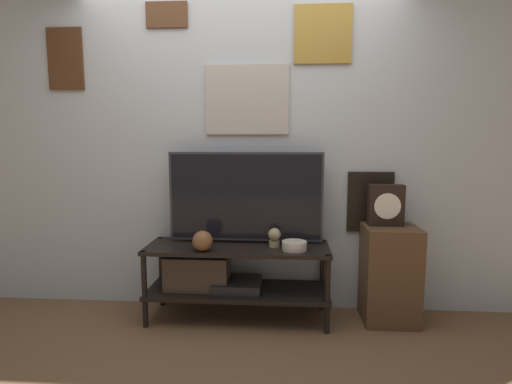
# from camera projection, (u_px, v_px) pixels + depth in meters

# --- Properties ---
(ground_plane) EXTENTS (12.00, 12.00, 0.00)m
(ground_plane) POSITION_uv_depth(u_px,v_px,m) (233.00, 334.00, 2.83)
(ground_plane) COLOR brown
(wall_back) EXTENTS (6.40, 0.08, 2.70)m
(wall_back) POSITION_uv_depth(u_px,v_px,m) (241.00, 142.00, 3.21)
(wall_back) COLOR #B2BCC6
(wall_back) RESTS_ON ground_plane
(media_console) EXTENTS (1.38, 0.46, 0.57)m
(media_console) POSITION_uv_depth(u_px,v_px,m) (222.00, 272.00, 3.06)
(media_console) COLOR black
(media_console) RESTS_ON ground_plane
(television) EXTENTS (1.19, 0.05, 0.71)m
(television) POSITION_uv_depth(u_px,v_px,m) (246.00, 197.00, 3.08)
(television) COLOR #333338
(television) RESTS_ON media_console
(vase_wide_bowl) EXTENTS (0.18, 0.18, 0.06)m
(vase_wide_bowl) POSITION_uv_depth(u_px,v_px,m) (294.00, 246.00, 2.91)
(vase_wide_bowl) COLOR beige
(vase_wide_bowl) RESTS_ON media_console
(vase_round_glass) EXTENTS (0.15, 0.15, 0.15)m
(vase_round_glass) POSITION_uv_depth(u_px,v_px,m) (203.00, 241.00, 2.88)
(vase_round_glass) COLOR brown
(vase_round_glass) RESTS_ON media_console
(decorative_bust) EXTENTS (0.09, 0.09, 0.14)m
(decorative_bust) POSITION_uv_depth(u_px,v_px,m) (274.00, 237.00, 2.99)
(decorative_bust) COLOR tan
(decorative_bust) RESTS_ON media_console
(side_table) EXTENTS (0.40, 0.37, 0.73)m
(side_table) POSITION_uv_depth(u_px,v_px,m) (390.00, 274.00, 3.02)
(side_table) COLOR #513823
(side_table) RESTS_ON ground_plane
(mantel_clock) EXTENTS (0.26, 0.11, 0.31)m
(mantel_clock) POSITION_uv_depth(u_px,v_px,m) (386.00, 205.00, 3.00)
(mantel_clock) COLOR black
(mantel_clock) RESTS_ON side_table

